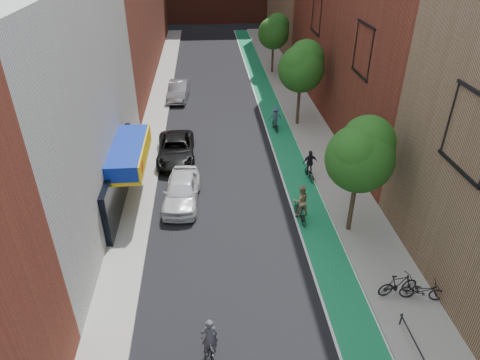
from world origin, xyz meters
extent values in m
cube|color=#15793B|center=(4.00, 26.00, 0.01)|extent=(2.00, 68.00, 0.01)
cube|color=gray|center=(-6.00, 26.00, 0.07)|extent=(2.00, 68.00, 0.15)
cube|color=gray|center=(6.50, 26.00, 0.07)|extent=(3.00, 68.00, 0.15)
cube|color=silver|center=(-11.00, 14.00, 6.00)|extent=(8.00, 20.00, 12.00)
cylinder|color=#332619|center=(5.60, 10.00, 1.65)|extent=(0.24, 0.24, 3.30)
sphere|color=#184D14|center=(5.60, 10.00, 4.38)|extent=(3.36, 3.36, 3.36)
sphere|color=#184D14|center=(6.00, 10.30, 5.10)|extent=(2.64, 2.64, 2.64)
sphere|color=#184D14|center=(5.30, 9.70, 4.86)|extent=(2.40, 2.40, 2.40)
cylinder|color=#332619|center=(5.60, 24.00, 1.73)|extent=(0.24, 0.24, 3.47)
sphere|color=#184D14|center=(5.60, 24.00, 4.60)|extent=(3.53, 3.53, 3.53)
sphere|color=#184D14|center=(6.00, 24.30, 5.36)|extent=(2.77, 2.77, 2.77)
sphere|color=#184D14|center=(5.30, 23.70, 5.10)|extent=(2.52, 2.52, 2.52)
cylinder|color=#332619|center=(5.60, 38.00, 1.59)|extent=(0.24, 0.24, 3.19)
sphere|color=#184D14|center=(5.60, 38.00, 4.23)|extent=(3.25, 3.25, 3.25)
sphere|color=#184D14|center=(6.00, 38.30, 4.93)|extent=(2.55, 2.55, 2.55)
sphere|color=#184D14|center=(5.30, 37.70, 4.70)|extent=(2.32, 2.32, 2.32)
imported|color=silver|center=(-3.33, 13.46, 0.82)|extent=(2.26, 4.93, 1.64)
imported|color=black|center=(-3.92, 18.91, 0.76)|extent=(2.66, 5.51, 1.51)
imported|color=gray|center=(-4.24, 30.91, 0.79)|extent=(2.08, 4.93, 1.58)
imported|color=black|center=(-1.92, 2.68, 0.41)|extent=(0.82, 1.62, 0.81)
imported|color=#44444A|center=(-1.92, 2.78, 1.20)|extent=(0.68, 0.51, 1.69)
imported|color=black|center=(3.20, 11.11, 0.53)|extent=(0.76, 1.83, 1.07)
imported|color=#9A875A|center=(3.20, 11.21, 1.26)|extent=(0.98, 0.82, 1.83)
imported|color=black|center=(4.70, 15.49, 0.40)|extent=(0.74, 1.59, 0.81)
imported|color=black|center=(4.70, 15.59, 1.16)|extent=(1.00, 0.52, 1.63)
imported|color=black|center=(3.66, 23.13, 0.50)|extent=(0.65, 1.71, 1.00)
imported|color=#384F65|center=(3.66, 23.23, 1.15)|extent=(1.09, 0.70, 1.59)
imported|color=black|center=(6.30, 5.23, 0.71)|extent=(1.91, 0.79, 1.12)
imported|color=black|center=(7.22, 4.87, 0.64)|extent=(1.95, 1.02, 0.98)
camera|label=1|loc=(-1.66, -7.69, 14.18)|focal=32.00mm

